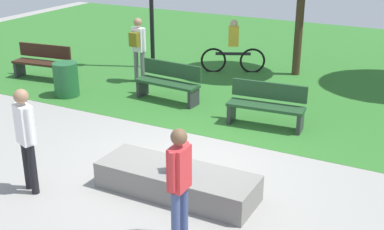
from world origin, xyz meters
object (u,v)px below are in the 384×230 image
at_px(backpack_on_ledge, 177,161).
at_px(park_bench_near_path, 43,61).
at_px(park_bench_by_oak, 267,104).
at_px(concrete_ledge, 177,181).
at_px(skater_watching, 26,133).
at_px(pedestrian_with_backpack, 138,44).
at_px(park_bench_far_right, 169,81).
at_px(cyclist_on_bicycle, 233,50).
at_px(trash_bin, 66,80).
at_px(skater_performing_trick, 179,178).

bearing_deg(backpack_on_ledge, park_bench_near_path, 109.21).
bearing_deg(park_bench_by_oak, backpack_on_ledge, -93.96).
distance_m(concrete_ledge, skater_watching, 2.45).
height_order(skater_watching, pedestrian_with_backpack, skater_watching).
bearing_deg(park_bench_by_oak, park_bench_far_right, 170.46).
height_order(park_bench_by_oak, park_bench_near_path, same).
bearing_deg(pedestrian_with_backpack, park_bench_far_right, -32.68).
xyz_separation_m(backpack_on_ledge, cyclist_on_bicycle, (-1.99, 6.76, 0.05)).
bearing_deg(pedestrian_with_backpack, park_bench_near_path, -158.76).
bearing_deg(cyclist_on_bicycle, trash_bin, -125.98).
bearing_deg(skater_performing_trick, skater_watching, 178.09).
bearing_deg(park_bench_near_path, skater_performing_trick, -35.00).
distance_m(skater_performing_trick, park_bench_far_right, 5.74).
xyz_separation_m(backpack_on_ledge, skater_watching, (-2.12, -0.97, 0.42)).
bearing_deg(pedestrian_with_backpack, park_bench_by_oak, -18.68).
xyz_separation_m(skater_watching, trash_bin, (-2.63, 3.91, -0.59)).
relative_size(park_bench_by_oak, park_bench_near_path, 0.99).
height_order(concrete_ledge, skater_performing_trick, skater_performing_trick).
bearing_deg(park_bench_far_right, skater_performing_trick, -58.38).
relative_size(park_bench_near_path, trash_bin, 1.98).
xyz_separation_m(concrete_ledge, pedestrian_with_backpack, (-3.80, 4.71, 0.81)).
distance_m(backpack_on_ledge, park_bench_by_oak, 3.39).
relative_size(backpack_on_ledge, skater_performing_trick, 0.20).
distance_m(concrete_ledge, park_bench_by_oak, 3.36).
bearing_deg(trash_bin, park_bench_near_path, 151.14).
bearing_deg(skater_watching, concrete_ledge, 25.67).
xyz_separation_m(concrete_ledge, park_bench_far_right, (-2.34, 3.78, 0.27)).
bearing_deg(skater_watching, pedestrian_with_backpack, 106.60).
bearing_deg(park_bench_by_oak, park_bench_near_path, 176.37).
distance_m(concrete_ledge, cyclist_on_bicycle, 7.01).
bearing_deg(skater_performing_trick, park_bench_near_path, 145.00).
distance_m(concrete_ledge, trash_bin, 5.55).
bearing_deg(cyclist_on_bicycle, park_bench_far_right, -97.36).
height_order(skater_performing_trick, trash_bin, skater_performing_trick).
bearing_deg(park_bench_near_path, park_bench_far_right, 0.34).
bearing_deg(concrete_ledge, cyclist_on_bicycle, 106.23).
xyz_separation_m(concrete_ledge, skater_watching, (-2.09, -1.00, 0.79)).
xyz_separation_m(backpack_on_ledge, skater_performing_trick, (0.63, -1.06, 0.37)).
distance_m(backpack_on_ledge, skater_watching, 2.37).
bearing_deg(cyclist_on_bicycle, pedestrian_with_backpack, -132.53).
xyz_separation_m(park_bench_far_right, pedestrian_with_backpack, (-1.46, 0.94, 0.54)).
relative_size(skater_watching, park_bench_near_path, 1.04).
height_order(concrete_ledge, park_bench_by_oak, park_bench_by_oak).
distance_m(park_bench_by_oak, park_bench_near_path, 6.54).
bearing_deg(cyclist_on_bicycle, skater_performing_trick, -71.46).
distance_m(skater_watching, park_bench_near_path, 6.35).
xyz_separation_m(park_bench_near_path, cyclist_on_bicycle, (4.31, 2.96, 0.15)).
bearing_deg(park_bench_near_path, cyclist_on_bicycle, 34.53).
xyz_separation_m(concrete_ledge, backpack_on_ledge, (0.03, -0.04, 0.37)).
height_order(concrete_ledge, trash_bin, trash_bin).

